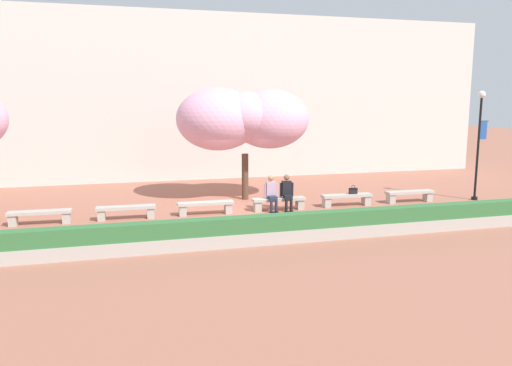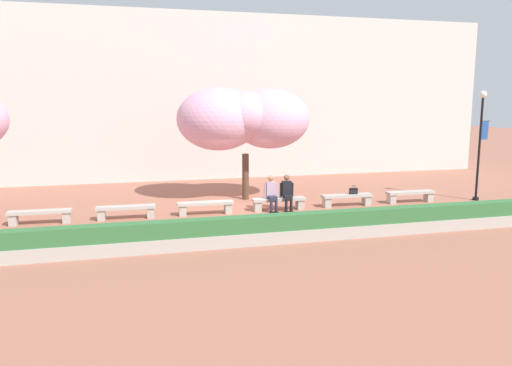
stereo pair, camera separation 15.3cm
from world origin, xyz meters
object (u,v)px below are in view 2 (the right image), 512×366
Objects in this scene: stone_bench_east_end at (347,198)px; stone_bench_far_east at (410,195)px; lamp_post_with_banner at (480,136)px; cherry_tree_main at (242,119)px; handbag at (353,191)px; stone_bench_near_west at (126,210)px; person_seated_left at (271,192)px; person_seated_right at (287,191)px; stone_bench_west_end at (40,215)px; stone_bench_near_east at (279,202)px; stone_bench_center at (205,206)px.

stone_bench_east_end is 1.00× the size of stone_bench_far_east.
cherry_tree_main is at bearing 163.41° from lamp_post_with_banner.
stone_bench_east_end is 5.12m from cherry_tree_main.
handbag reaches higher than stone_bench_far_east.
handbag is 0.06× the size of cherry_tree_main.
handbag is (8.31, 0.02, 0.27)m from stone_bench_near_west.
person_seated_right is (0.59, 0.00, 0.00)m from person_seated_left.
stone_bench_near_east is at bearing 0.00° from stone_bench_west_end.
handbag is at bearing 176.96° from lamp_post_with_banner.
person_seated_right reaches higher than handbag.
stone_bench_near_east and stone_bench_far_east have the same top height.
stone_bench_west_end is at bearing 180.00° from stone_bench_center.
stone_bench_far_east is at bearing 0.00° from stone_bench_near_west.
handbag is (10.99, 0.02, 0.27)m from stone_bench_west_end.
stone_bench_center and stone_bench_near_east have the same top height.
person_seated_left reaches higher than handbag.
handbag reaches higher than stone_bench_east_end.
handbag is 0.08× the size of lamp_post_with_banner.
stone_bench_far_east is (10.72, 0.00, 0.00)m from stone_bench_near_west.
stone_bench_center and stone_bench_far_east have the same top height.
person_seated_left is at bearing -0.61° from stone_bench_near_west.
stone_bench_center is 1.51× the size of person_seated_right.
stone_bench_far_east is 1.51× the size of person_seated_left.
cherry_tree_main is (-1.06, 2.46, 2.53)m from person_seated_right.
stone_bench_west_end is at bearing -179.89° from handbag.
lamp_post_with_banner reaches higher than stone_bench_near_west.
stone_bench_far_east is (13.40, 0.00, 0.00)m from stone_bench_west_end.
person_seated_right is at bearing -0.54° from stone_bench_near_west.
stone_bench_west_end is at bearing 180.00° from stone_bench_far_east.
person_seated_left is 0.59m from person_seated_right.
handbag is (0.27, 0.02, 0.27)m from stone_bench_east_end.
person_seated_left is 8.68m from lamp_post_with_banner.
stone_bench_far_east is at bearing 174.77° from lamp_post_with_banner.
person_seated_left reaches higher than stone_bench_near_east.
stone_bench_near_west is 5.36m from stone_bench_near_east.
stone_bench_near_east is at bearing 10.11° from person_seated_left.
stone_bench_near_east and stone_bench_east_end have the same top height.
stone_bench_west_end is at bearing 180.00° from stone_bench_east_end.
stone_bench_east_end is 2.42m from person_seated_right.
stone_bench_far_east is 5.76× the size of handbag.
stone_bench_near_west is at bearing 178.91° from lamp_post_with_banner.
stone_bench_near_east is 2.96m from handbag.
stone_bench_far_east is 0.37× the size of cherry_tree_main.
stone_bench_west_end and stone_bench_far_east have the same top height.
stone_bench_far_east is 5.09m from person_seated_right.
stone_bench_west_end is 7.75m from person_seated_left.
lamp_post_with_banner is at bearing -3.04° from handbag.
stone_bench_east_end is 1.51× the size of person_seated_left.
stone_bench_near_west is 8.32m from handbag.
lamp_post_with_banner reaches higher than stone_bench_west_end.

